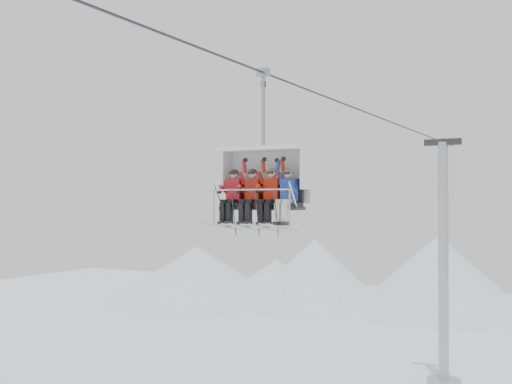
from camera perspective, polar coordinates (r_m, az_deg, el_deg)
The scene contains 8 objects.
ridgeline at distance 57.22m, azimuth 18.86°, elevation -8.02°, with size 72.00×21.00×7.00m.
lift_tower_right at distance 37.00m, azimuth 16.33°, elevation -7.40°, with size 2.00×1.80×13.48m.
haul_cable at distance 16.17m, azimuth 0.00°, elevation 10.81°, with size 0.06×0.06×50.00m, color #2E2E33.
chairlift_carrier at distance 16.31m, azimuth 0.85°, elevation 1.35°, with size 2.29×1.17×3.98m.
skier_far_left at distance 16.41m, azimuth -2.10°, elevation -0.28°, with size 0.39×1.69×1.57m.
skier_center_left at distance 16.15m, azimuth -0.42°, elevation -0.27°, with size 0.39×1.69×1.57m.
skier_center_right at distance 15.90m, azimuth 1.28°, elevation -0.26°, with size 0.39×1.69×1.57m.
skier_far_right at distance 15.70m, azimuth 2.76°, elevation -0.29°, with size 0.38×1.69×1.53m.
Camera 1 is at (7.43, -13.99, 10.04)m, focal length 45.00 mm.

